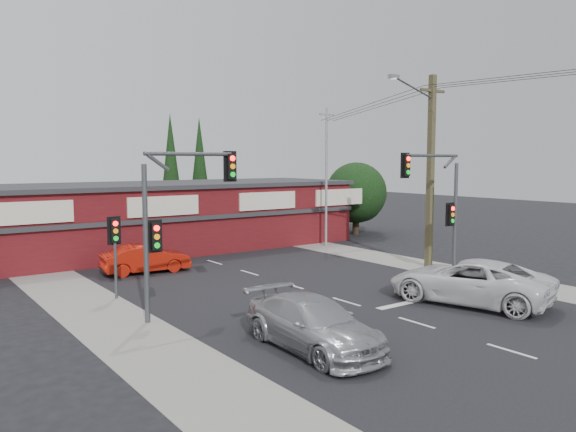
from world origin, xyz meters
TOP-DOWN VIEW (x-y plane):
  - ground at (0.00, 0.00)m, footprint 120.00×120.00m
  - road_strip at (0.00, 5.00)m, footprint 14.00×70.00m
  - verge_left at (-8.50, 5.00)m, footprint 3.00×70.00m
  - verge_right at (8.50, 5.00)m, footprint 3.00×70.00m
  - stop_line at (3.50, -1.50)m, footprint 6.50×0.35m
  - white_suv at (3.81, -2.91)m, footprint 4.53×6.84m
  - silver_suv at (-4.57, -3.53)m, footprint 2.32×5.36m
  - red_sedan at (-4.16, 10.37)m, footprint 4.47×2.01m
  - lane_dashes at (0.00, 5.46)m, footprint 0.12×48.52m
  - shop_building at (-0.99, 16.99)m, footprint 27.30×8.40m
  - tree_cluster at (14.69, 15.44)m, footprint 5.90×5.10m
  - conifer_near at (3.50, 24.00)m, footprint 1.80×1.80m
  - conifer_far at (7.00, 26.00)m, footprint 1.80×1.80m
  - traffic_mast_left at (-6.43, 2.00)m, footprint 3.77×0.27m
  - traffic_mast_right at (6.86, 1.00)m, footprint 3.96×0.27m
  - pedestal_signal at (-7.20, 6.01)m, footprint 0.55×0.27m
  - utility_pole at (8.36, 2.99)m, footprint 4.38×0.59m
  - steel_pole at (9.00, 12.00)m, footprint 1.20×0.16m
  - power_lines at (8.47, -2.47)m, footprint 2.01×29.00m

SIDE VIEW (x-z plane):
  - ground at x=0.00m, z-range 0.00..0.00m
  - road_strip at x=0.00m, z-range 0.00..0.01m
  - verge_left at x=-8.50m, z-range 0.00..0.02m
  - verge_right at x=8.50m, z-range 0.00..0.02m
  - lane_dashes at x=0.00m, z-range 0.01..0.02m
  - stop_line at x=3.50m, z-range 0.01..0.02m
  - red_sedan at x=-4.16m, z-range 0.00..1.43m
  - silver_suv at x=-4.57m, z-range 0.00..1.53m
  - white_suv at x=3.81m, z-range 0.00..1.75m
  - shop_building at x=-0.99m, z-range 0.02..4.25m
  - pedestal_signal at x=-7.20m, z-range 0.72..4.09m
  - tree_cluster at x=14.69m, z-range 0.15..5.65m
  - traffic_mast_left at x=-6.43m, z-range 0.94..6.92m
  - traffic_mast_right at x=6.86m, z-range 0.96..6.93m
  - steel_pole at x=9.00m, z-range 0.20..9.20m
  - utility_pole at x=8.36m, z-range 0.40..10.40m
  - conifer_near at x=3.50m, z-range 0.85..10.10m
  - conifer_far at x=7.00m, z-range 0.85..10.10m
  - power_lines at x=8.47m, z-range 8.43..9.65m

